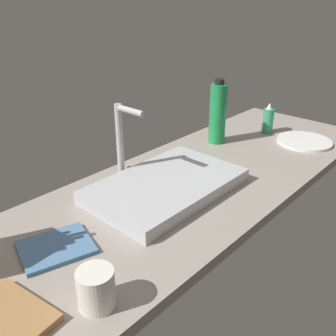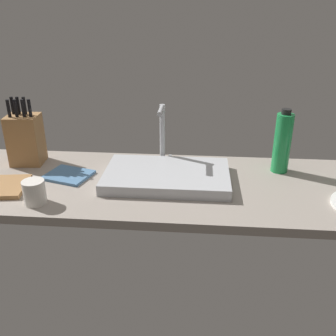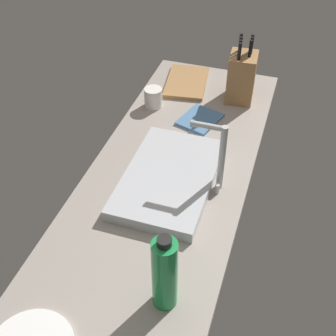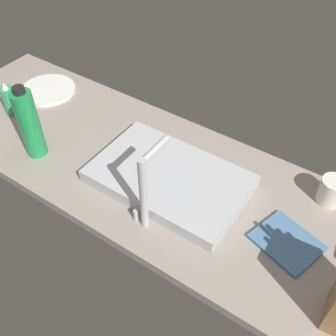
{
  "view_description": "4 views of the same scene",
  "coord_description": "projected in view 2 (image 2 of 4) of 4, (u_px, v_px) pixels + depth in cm",
  "views": [
    {
      "loc": [
        -88.78,
        -72.49,
        65.29
      ],
      "look_at": [
        -6.54,
        2.11,
        11.75
      ],
      "focal_mm": 40.35,
      "sensor_mm": 36.0,
      "label": 1
    },
    {
      "loc": [
        4.54,
        -137.28,
        72.3
      ],
      "look_at": [
        -7.24,
        1.08,
        9.63
      ],
      "focal_mm": 40.3,
      "sensor_mm": 36.0,
      "label": 2
    },
    {
      "loc": [
        108.68,
        38.91,
        119.13
      ],
      "look_at": [
        -7.56,
        1.35,
        10.79
      ],
      "focal_mm": 48.2,
      "sensor_mm": 36.0,
      "label": 3
    },
    {
      "loc": [
        -58.17,
        76.66,
        101.95
      ],
      "look_at": [
        -7.86,
        2.54,
        11.33
      ],
      "focal_mm": 42.59,
      "sensor_mm": 36.0,
      "label": 4
    }
  ],
  "objects": [
    {
      "name": "coffee_mug",
      "position": [
        34.0,
        192.0,
        1.37
      ],
      "size": [
        8.11,
        8.11,
        8.97
      ],
      "primitive_type": "cylinder",
      "color": "silver",
      "rests_on": "countertop_slab"
    },
    {
      "name": "knife_block",
      "position": [
        26.0,
        139.0,
        1.68
      ],
      "size": [
        14.58,
        12.94,
        29.91
      ],
      "rotation": [
        0.0,
        0.0,
        0.08
      ],
      "color": "#9E7042",
      "rests_on": "countertop_slab"
    },
    {
      "name": "countertop_slab",
      "position": [
        185.0,
        187.0,
        1.54
      ],
      "size": [
        194.06,
        60.44,
        3.5
      ],
      "primitive_type": "cube",
      "color": "gray",
      "rests_on": "ground"
    },
    {
      "name": "water_bottle",
      "position": [
        282.0,
        143.0,
        1.59
      ],
      "size": [
        7.22,
        7.22,
        27.69
      ],
      "color": "#1E8E47",
      "rests_on": "countertop_slab"
    },
    {
      "name": "dish_towel",
      "position": [
        68.0,
        175.0,
        1.59
      ],
      "size": [
        21.4,
        19.35,
        1.2
      ],
      "primitive_type": "cube",
      "rotation": [
        0.0,
        0.0,
        -0.29
      ],
      "color": "teal",
      "rests_on": "countertop_slab"
    },
    {
      "name": "sink_basin",
      "position": [
        167.0,
        176.0,
        1.55
      ],
      "size": [
        50.78,
        31.83,
        4.47
      ],
      "primitive_type": "cube",
      "color": "#B7BABF",
      "rests_on": "countertop_slab"
    },
    {
      "name": "faucet",
      "position": [
        162.0,
        131.0,
        1.65
      ],
      "size": [
        5.5,
        12.91,
        27.3
      ],
      "color": "#B7BABF",
      "rests_on": "countertop_slab"
    }
  ]
}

